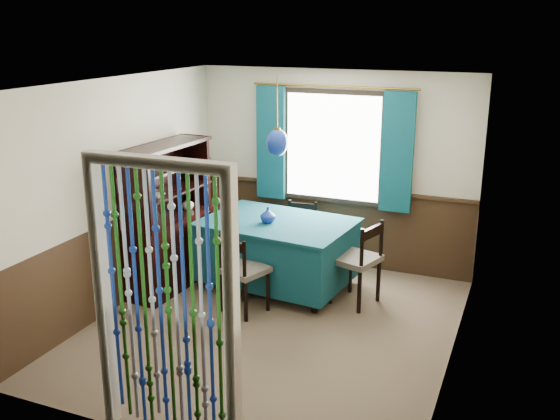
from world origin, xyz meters
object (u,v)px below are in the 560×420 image
at_px(chair_near, 242,271).
at_px(vase_table, 268,216).
at_px(pendant_lamp, 277,142).
at_px(vase_sideboard, 188,203).
at_px(chair_right, 358,260).
at_px(chair_far, 300,234).
at_px(dining_table, 277,249).
at_px(sideboard, 170,237).
at_px(bowl_shelf, 156,195).
at_px(chair_left, 208,234).

height_order(chair_near, vase_table, vase_table).
height_order(pendant_lamp, vase_sideboard, pendant_lamp).
xyz_separation_m(chair_near, chair_right, (1.09, 0.69, 0.03)).
bearing_deg(pendant_lamp, chair_far, 87.98).
relative_size(dining_table, chair_near, 2.01).
height_order(chair_far, sideboard, sideboard).
xyz_separation_m(chair_near, vase_table, (0.01, 0.68, 0.43)).
distance_m(pendant_lamp, bowl_shelf, 1.47).
bearing_deg(dining_table, vase_sideboard, -169.83).
bearing_deg(sideboard, chair_far, 45.53).
relative_size(chair_right, vase_table, 5.75).
bearing_deg(pendant_lamp, sideboard, -160.45).
bearing_deg(chair_right, chair_left, 100.84).
distance_m(chair_near, chair_left, 1.29).
bearing_deg(bowl_shelf, chair_near, -1.55).
relative_size(chair_left, vase_table, 5.48).
bearing_deg(vase_sideboard, bowl_shelf, -90.00).
bearing_deg(sideboard, chair_left, 73.24).
bearing_deg(vase_sideboard, chair_right, 0.19).
distance_m(dining_table, chair_right, 1.01).
distance_m(vase_table, vase_sideboard, 1.07).
bearing_deg(chair_right, pendant_lamp, 102.29).
xyz_separation_m(chair_right, bowl_shelf, (-2.15, -0.67, 0.69)).
bearing_deg(vase_sideboard, chair_left, 56.51).
distance_m(chair_near, vase_table, 0.80).
height_order(dining_table, bowl_shelf, bowl_shelf).
distance_m(pendant_lamp, vase_table, 0.85).
xyz_separation_m(pendant_lamp, vase_sideboard, (-1.14, -0.09, -0.81)).
xyz_separation_m(sideboard, pendant_lamp, (1.20, 0.43, 1.15)).
relative_size(chair_far, vase_sideboard, 5.15).
distance_m(dining_table, pendant_lamp, 1.28).
xyz_separation_m(chair_far, vase_sideboard, (-1.17, -0.77, 0.49)).
bearing_deg(vase_table, vase_sideboard, 179.40).
relative_size(sideboard, vase_sideboard, 10.42).
bearing_deg(vase_table, bowl_shelf, -148.72).
distance_m(sideboard, vase_table, 1.21).
relative_size(chair_near, chair_right, 0.93).
relative_size(chair_far, vase_table, 5.06).
bearing_deg(bowl_shelf, vase_sideboard, 90.00).
xyz_separation_m(dining_table, sideboard, (-1.20, -0.43, 0.13)).
bearing_deg(dining_table, pendant_lamp, -84.24).
bearing_deg(dining_table, chair_near, -90.38).
bearing_deg(vase_table, chair_far, 82.57).
relative_size(dining_table, vase_table, 10.78).
relative_size(chair_near, chair_far, 1.06).
relative_size(vase_table, vase_sideboard, 1.02).
bearing_deg(pendant_lamp, chair_left, 172.50).
bearing_deg(bowl_shelf, sideboard, 100.65).
bearing_deg(vase_table, dining_table, 51.89).
bearing_deg(dining_table, vase_table, -122.35).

